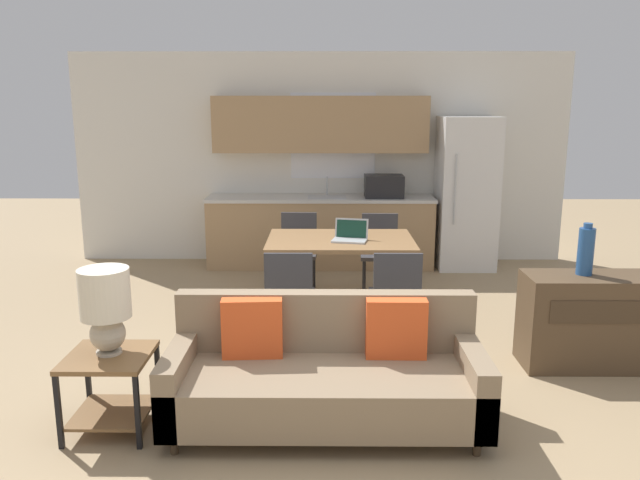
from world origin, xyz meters
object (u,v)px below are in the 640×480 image
table_lamp (105,304)px  dining_chair_near_left (289,293)px  side_table (110,379)px  vase (586,251)px  refrigerator (466,193)px  couch (325,375)px  dining_chair_near_right (396,293)px  dining_table (340,245)px  dining_chair_far_left (298,248)px  laptop (350,235)px  credenza (599,321)px  dining_chair_far_right (380,249)px

table_lamp → dining_chair_near_left: (1.07, 1.37, -0.35)m
side_table → dining_chair_near_left: bearing=52.6°
side_table → dining_chair_near_left: size_ratio=0.60×
vase → dining_chair_near_left: bearing=171.8°
refrigerator → couch: refrigerator is taller
dining_chair_near_left → dining_chair_near_right: same height
vase → dining_chair_near_right: vase is taller
dining_table → dining_chair_far_left: (-0.45, 0.85, -0.22)m
table_lamp → dining_chair_near_left: size_ratio=0.64×
side_table → vase: bearing=17.3°
couch → laptop: 2.12m
dining_table → dining_chair_near_left: 0.97m
refrigerator → side_table: (-3.15, -4.13, -0.60)m
credenza → dining_chair_near_left: bearing=171.5°
table_lamp → dining_chair_near_left: bearing=52.1°
dining_chair_near_right → laptop: laptop is taller
credenza → dining_chair_far_right: 2.54m
dining_table → vase: vase is taller
dining_table → dining_chair_far_right: bearing=60.2°
vase → laptop: (-1.79, 1.10, -0.11)m
dining_chair_near_right → table_lamp: bearing=35.1°
refrigerator → credenza: (0.40, -3.10, -0.58)m
credenza → vase: bearing=165.9°
refrigerator → dining_chair_far_left: (-2.08, -1.05, -0.46)m
dining_table → laptop: laptop is taller
table_lamp → dining_chair_far_right: bearing=56.6°
vase → laptop: vase is taller
refrigerator → dining_chair_far_left: bearing=-153.1°
table_lamp → credenza: table_lamp is taller
dining_chair_far_left → dining_chair_far_right: 0.91m
side_table → dining_chair_far_right: bearing=56.8°
credenza → dining_chair_near_left: size_ratio=1.38×
dining_chair_near_right → couch: bearing=65.3°
dining_chair_near_right → laptop: 0.91m
credenza → laptop: (-1.93, 1.13, 0.45)m
refrigerator → dining_chair_near_right: size_ratio=2.20×
dining_chair_far_right → laptop: size_ratio=2.37×
dining_chair_far_right → laptop: (-0.36, -0.86, 0.34)m
dining_chair_near_left → credenza: bearing=171.1°
vase → dining_chair_near_left: vase is taller
credenza → side_table: bearing=-163.8°
dining_chair_far_left → laptop: 1.12m
laptop → credenza: bearing=-18.7°
refrigerator → dining_chair_near_right: bearing=-113.3°
dining_chair_far_left → dining_chair_near_right: (0.90, -1.68, 0.00)m
vase → dining_chair_near_left: (-2.34, 0.34, -0.45)m
dining_table → vase: 2.23m
dining_chair_far_left → dining_chair_near_left: size_ratio=1.00×
refrigerator → couch: 4.43m
table_lamp → dining_chair_near_left: table_lamp is taller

